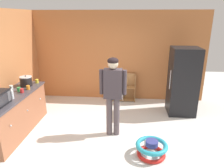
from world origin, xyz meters
name	(u,v)px	position (x,y,z in m)	size (l,w,h in m)	color
ground_plane	(113,137)	(0.00, 0.00, 0.00)	(12.00, 12.00, 0.00)	silver
back_wall	(119,56)	(0.00, 2.33, 1.35)	(5.20, 0.06, 2.70)	#C0713E
left_side_wall	(10,66)	(-2.63, 0.80, 1.35)	(0.06, 2.99, 2.70)	#BC7443
kitchen_counter	(14,114)	(-2.20, 0.01, 0.45)	(0.65, 2.05, 0.90)	#9E5E3F
refrigerator	(183,81)	(1.73, 1.39, 0.89)	(0.73, 0.68, 1.78)	black
bookshelf	(121,89)	(0.06, 2.14, 0.37)	(0.80, 0.28, 0.85)	#AE7D4B
standing_person	(113,90)	(-0.01, 0.13, 1.06)	(0.57, 0.23, 1.74)	#574B50
baby_walker	(151,148)	(0.77, -0.57, 0.16)	(0.60, 0.60, 0.32)	red
crock_pot	(26,81)	(-2.18, 0.67, 1.02)	(0.29, 0.29, 0.26)	black
banana_bunch	(6,93)	(-2.35, 0.05, 0.93)	(0.15, 0.16, 0.04)	yellow
clear_bottle	(12,94)	(-2.08, -0.16, 1.00)	(0.07, 0.07, 0.25)	silver
white_cup	(11,87)	(-2.42, 0.40, 0.95)	(0.08, 0.08, 0.10)	white
red_cup	(22,91)	(-2.05, 0.19, 0.95)	(0.08, 0.08, 0.10)	red
yellow_cup	(37,81)	(-2.02, 0.90, 0.95)	(0.08, 0.08, 0.10)	yellow
green_cup	(19,89)	(-2.17, 0.27, 0.95)	(0.08, 0.08, 0.10)	green
orange_cup	(28,87)	(-2.02, 0.42, 0.95)	(0.08, 0.08, 0.10)	orange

